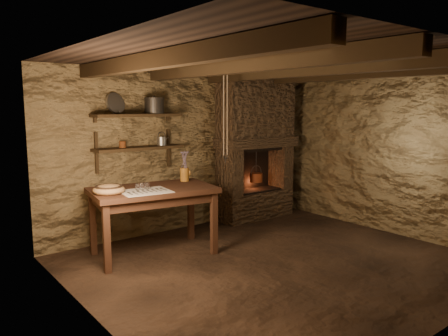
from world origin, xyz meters
TOP-DOWN VIEW (x-y plane):
  - floor at (0.00, 0.00)m, footprint 4.50×4.50m
  - back_wall at (0.00, 2.00)m, footprint 4.50×0.04m
  - left_wall at (-2.25, 0.00)m, footprint 0.04×4.00m
  - right_wall at (2.25, 0.00)m, footprint 0.04×4.00m
  - ceiling at (0.00, 0.00)m, footprint 4.50×4.00m
  - beam_far_left at (-1.50, 0.00)m, footprint 0.14×3.95m
  - beam_mid_left at (-0.50, 0.00)m, footprint 0.14×3.95m
  - beam_mid_right at (0.50, 0.00)m, footprint 0.14×3.95m
  - beam_far_right at (1.50, 0.00)m, footprint 0.14×3.95m
  - shelf_lower at (-0.85, 1.84)m, footprint 1.25×0.30m
  - shelf_upper at (-0.85, 1.84)m, footprint 1.25×0.30m
  - hearth at (1.25, 1.77)m, footprint 1.43×0.51m
  - work_table at (-1.00, 1.19)m, footprint 1.63×1.09m
  - linen_cloth at (-1.19, 1.01)m, footprint 0.62×0.53m
  - pewter_cutlery_row at (-1.19, 1.00)m, footprint 0.50×0.24m
  - drinking_glasses at (-1.18, 1.12)m, footprint 0.18×0.06m
  - stoneware_jug at (-0.42, 1.35)m, footprint 0.13×0.12m
  - wooden_bowl at (-1.58, 1.18)m, footprint 0.39×0.39m
  - iron_stockpot at (-0.59, 1.84)m, footprint 0.29×0.29m
  - tin_pan at (-1.13, 1.94)m, footprint 0.31×0.20m
  - small_kettle at (-0.49, 1.84)m, footprint 0.18×0.14m
  - rusty_tin at (-1.08, 1.84)m, footprint 0.09×0.09m
  - red_pot at (1.22, 1.72)m, footprint 0.25×0.25m
  - hanging_ropes at (0.05, 1.05)m, footprint 0.08×0.08m

SIDE VIEW (x-z plane):
  - floor at x=0.00m, z-range 0.00..0.00m
  - work_table at x=-1.00m, z-range 0.03..0.90m
  - red_pot at x=1.22m, z-range 0.44..0.98m
  - linen_cloth at x=-1.19m, z-range 0.86..0.87m
  - pewter_cutlery_row at x=-1.19m, z-range 0.87..0.88m
  - wooden_bowl at x=-1.58m, z-range 0.84..0.97m
  - drinking_glasses at x=-1.18m, z-range 0.87..0.94m
  - stoneware_jug at x=-0.42m, z-range 0.83..1.25m
  - back_wall at x=0.00m, z-range 0.00..2.40m
  - left_wall at x=-2.25m, z-range 0.00..2.40m
  - right_wall at x=2.25m, z-range 0.00..2.40m
  - hearth at x=1.25m, z-range 0.08..2.38m
  - shelf_lower at x=-0.85m, z-range 1.28..1.32m
  - rusty_tin at x=-1.08m, z-range 1.32..1.41m
  - small_kettle at x=-0.49m, z-range 1.29..1.48m
  - shelf_upper at x=-0.85m, z-range 1.73..1.77m
  - hanging_ropes at x=0.05m, z-range 1.20..2.40m
  - iron_stockpot at x=-0.59m, z-range 1.77..1.97m
  - tin_pan at x=-1.13m, z-range 1.77..2.06m
  - beam_far_left at x=-1.50m, z-range 2.23..2.39m
  - beam_mid_left at x=-0.50m, z-range 2.23..2.39m
  - beam_mid_right at x=0.50m, z-range 2.23..2.39m
  - beam_far_right at x=1.50m, z-range 2.23..2.39m
  - ceiling at x=0.00m, z-range 2.38..2.42m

